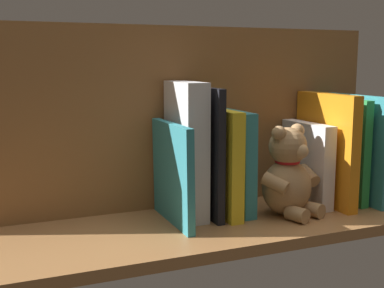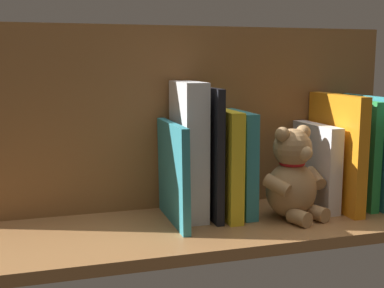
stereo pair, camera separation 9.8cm
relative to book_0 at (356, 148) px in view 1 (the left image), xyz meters
The scene contains 13 objects.
ground_plane 43.59cm from the book_0, ahead, with size 99.14×30.73×2.20cm, color #9E6B3D.
shelf_back_panel 43.62cm from the book_0, 15.17° to the right, with size 99.14×1.50×39.28cm, color brown.
book_0 is the anchor object (origin of this frame).
book_1 3.10cm from the book_0, 30.05° to the right, with size 2.04×17.10×23.54cm, color green.
book_2 5.80cm from the book_0, 24.05° to the right, with size 1.33×15.46×23.64cm, color purple.
book_3 8.18cm from the book_0, ahead, with size 2.56×19.80×24.87cm, color orange.
book_4 12.44cm from the book_0, ahead, with size 3.03×16.30×18.36cm, color silver.
teddy_bear 21.27cm from the book_0, 10.43° to the left, with size 14.64×14.35×18.99cm.
book_5 29.95cm from the book_0, ahead, with size 2.75×14.87×21.61cm, color teal.
book_6 33.61cm from the book_0, ahead, with size 2.84×16.39×22.14cm, color yellow.
book_7 36.76cm from the book_0, ahead, with size 1.54×15.50×26.65cm, color black.
dictionary_thick_white 40.86cm from the book_0, ahead, with size 4.65×13.74×27.82cm, color silver.
book_8 44.79cm from the book_0, ahead, with size 1.54×19.40×19.98cm, color teal.
Camera 1 is at (36.94, 89.01, 31.80)cm, focal length 47.24 mm.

